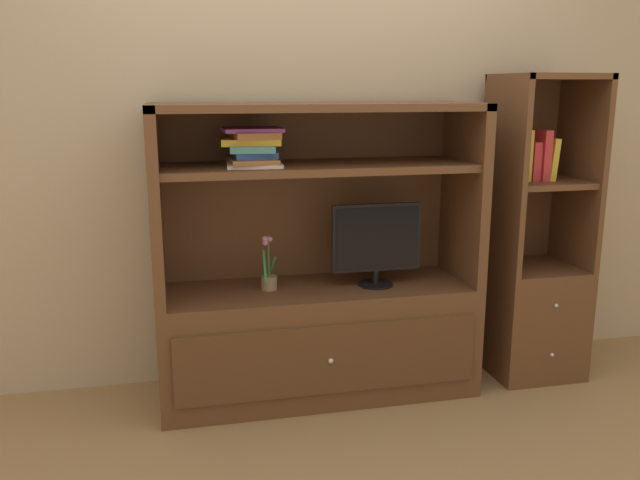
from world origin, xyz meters
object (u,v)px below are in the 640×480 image
bookshelf_tall (533,277)px  upright_book_row (531,157)px  tv_monitor (376,242)px  magazine_stack (252,147)px  potted_plant (269,276)px  media_console (317,304)px

bookshelf_tall → upright_book_row: (-0.06, -0.01, 0.65)m
tv_monitor → upright_book_row: bearing=2.9°
tv_monitor → upright_book_row: 0.93m
magazine_stack → bookshelf_tall: bookshelf_tall is taller
potted_plant → magazine_stack: magazine_stack is taller
tv_monitor → magazine_stack: size_ratio=1.28×
media_console → potted_plant: media_console is taller
tv_monitor → potted_plant: size_ratio=1.64×
bookshelf_tall → upright_book_row: bearing=-171.6°
potted_plant → bookshelf_tall: bookshelf_tall is taller
magazine_stack → upright_book_row: size_ratio=1.35×
media_console → bookshelf_tall: bookshelf_tall is taller
tv_monitor → magazine_stack: 0.76m
tv_monitor → bookshelf_tall: bookshelf_tall is taller
magazine_stack → potted_plant: bearing=2.7°
magazine_stack → upright_book_row: bearing=-0.2°
magazine_stack → bookshelf_tall: 1.67m
tv_monitor → magazine_stack: (-0.60, 0.05, 0.47)m
upright_book_row → potted_plant: bearing=179.7°
media_console → magazine_stack: bearing=-179.5°
bookshelf_tall → magazine_stack: bearing=-179.8°
media_console → tv_monitor: bearing=-9.9°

